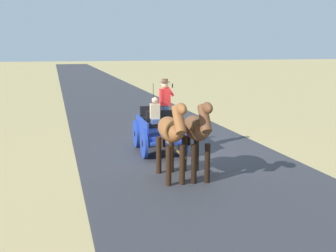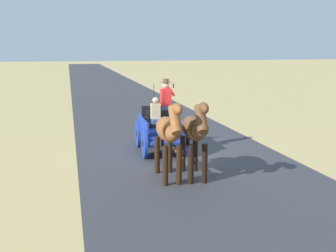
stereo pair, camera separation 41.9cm
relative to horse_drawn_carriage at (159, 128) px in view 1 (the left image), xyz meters
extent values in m
plane|color=tan|center=(-0.54, 0.27, -0.82)|extent=(200.00, 200.00, 0.00)
cube|color=#38383D|center=(-0.54, 0.27, -0.81)|extent=(6.70, 160.00, 0.01)
cube|color=#1E3899|center=(0.00, -0.08, -0.16)|extent=(1.27, 2.24, 0.12)
cube|color=#1E3899|center=(-0.57, -0.07, 0.12)|extent=(0.12, 2.09, 0.44)
cube|color=#1E3899|center=(0.57, -0.10, 0.12)|extent=(0.12, 2.09, 0.44)
cube|color=#1E3899|center=(0.04, 1.14, -0.26)|extent=(1.09, 0.27, 0.08)
cube|color=#1E3899|center=(-0.04, -1.28, -0.34)|extent=(0.73, 0.22, 0.06)
cube|color=black|center=(0.02, 0.52, 0.22)|extent=(1.03, 0.39, 0.14)
cube|color=black|center=(0.01, 0.34, 0.44)|extent=(1.02, 0.11, 0.44)
cube|color=black|center=(-0.01, -0.58, 0.22)|extent=(1.03, 0.39, 0.14)
cube|color=black|center=(-0.02, -0.76, 0.44)|extent=(1.02, 0.11, 0.44)
cylinder|color=#1E3899|center=(-0.63, 0.71, -0.34)|extent=(0.13, 0.96, 0.96)
cylinder|color=black|center=(-0.63, 0.71, -0.34)|extent=(0.13, 0.21, 0.21)
cylinder|color=#1E3899|center=(0.67, 0.67, -0.34)|extent=(0.13, 0.96, 0.96)
cylinder|color=black|center=(0.67, 0.67, -0.34)|extent=(0.13, 0.21, 0.21)
cylinder|color=#1E3899|center=(-0.67, -0.83, -0.34)|extent=(0.13, 0.96, 0.96)
cylinder|color=black|center=(-0.67, -0.83, -0.34)|extent=(0.13, 0.21, 0.21)
cylinder|color=#1E3899|center=(0.63, -0.87, -0.34)|extent=(0.13, 0.96, 0.96)
cylinder|color=black|center=(0.63, -0.87, -0.34)|extent=(0.13, 0.21, 0.21)
cylinder|color=brown|center=(0.07, 2.12, -0.21)|extent=(0.13, 2.00, 0.07)
cylinder|color=black|center=(0.32, 0.51, 0.92)|extent=(0.02, 0.02, 1.30)
cylinder|color=#384C7F|center=(-0.14, 0.25, 0.35)|extent=(0.22, 0.22, 0.90)
cube|color=red|center=(-0.14, 0.25, 1.08)|extent=(0.35, 0.23, 0.56)
sphere|color=tan|center=(-0.14, 0.25, 1.48)|extent=(0.22, 0.22, 0.22)
cylinder|color=#473323|center=(-0.14, 0.25, 1.58)|extent=(0.36, 0.36, 0.01)
cylinder|color=#473323|center=(-0.14, 0.25, 1.63)|extent=(0.20, 0.20, 0.10)
cylinder|color=red|center=(-0.32, 0.30, 1.26)|extent=(0.26, 0.09, 0.32)
cube|color=black|center=(-0.38, 0.32, 1.46)|extent=(0.02, 0.07, 0.14)
cube|color=#384C7F|center=(0.27, 0.63, 0.36)|extent=(0.29, 0.33, 0.14)
cube|color=tan|center=(0.27, 0.51, 0.67)|extent=(0.31, 0.21, 0.48)
sphere|color=tan|center=(0.27, 0.51, 1.02)|extent=(0.20, 0.20, 0.20)
ellipsoid|color=brown|center=(-0.26, 2.93, 0.55)|extent=(0.68, 1.60, 0.64)
cylinder|color=black|center=(-0.40, 3.48, -0.29)|extent=(0.15, 0.15, 1.05)
cylinder|color=black|center=(-0.04, 3.46, -0.29)|extent=(0.15, 0.15, 1.05)
cylinder|color=black|center=(-0.49, 2.40, -0.29)|extent=(0.15, 0.15, 1.05)
cylinder|color=black|center=(-0.13, 2.37, -0.29)|extent=(0.15, 0.15, 1.05)
cylinder|color=brown|center=(-0.20, 3.77, 0.95)|extent=(0.31, 0.67, 0.73)
ellipsoid|color=brown|center=(-0.18, 3.99, 1.26)|extent=(0.26, 0.56, 0.28)
cube|color=black|center=(-0.20, 3.75, 0.99)|extent=(0.10, 0.51, 0.56)
cylinder|color=black|center=(-0.32, 2.19, 0.25)|extent=(0.11, 0.11, 0.70)
torus|color=brown|center=(-0.22, 3.47, 0.63)|extent=(0.55, 0.11, 0.55)
ellipsoid|color=brown|center=(0.45, 2.90, 0.55)|extent=(0.59, 1.57, 0.64)
cylinder|color=black|center=(0.28, 3.45, -0.29)|extent=(0.15, 0.15, 1.05)
cylinder|color=black|center=(0.64, 3.45, -0.29)|extent=(0.15, 0.15, 1.05)
cylinder|color=black|center=(0.26, 2.36, -0.29)|extent=(0.15, 0.15, 1.05)
cylinder|color=black|center=(0.62, 2.35, -0.29)|extent=(0.15, 0.15, 1.05)
cylinder|color=brown|center=(0.47, 3.75, 0.95)|extent=(0.27, 0.65, 0.73)
ellipsoid|color=brown|center=(0.47, 3.97, 1.26)|extent=(0.23, 0.54, 0.28)
cube|color=black|center=(0.47, 3.73, 0.99)|extent=(0.07, 0.50, 0.56)
cylinder|color=black|center=(0.43, 2.16, 0.25)|extent=(0.11, 0.11, 0.70)
torus|color=brown|center=(0.46, 3.45, 0.63)|extent=(0.55, 0.08, 0.55)
camera|label=1|loc=(3.35, 12.97, 2.67)|focal=43.04mm
camera|label=2|loc=(2.95, 13.08, 2.67)|focal=43.04mm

